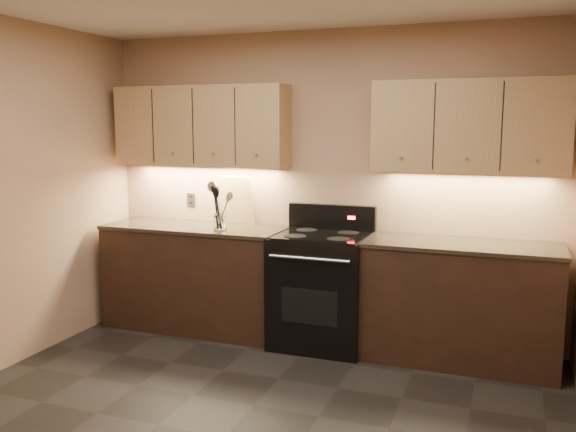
# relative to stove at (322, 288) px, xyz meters

# --- Properties ---
(wall_back) EXTENTS (4.00, 0.04, 2.60)m
(wall_back) POSITION_rel_stove_xyz_m (-0.08, 0.32, 0.82)
(wall_back) COLOR tan
(wall_back) RESTS_ON ground
(counter_left) EXTENTS (1.62, 0.62, 0.93)m
(counter_left) POSITION_rel_stove_xyz_m (-1.18, 0.02, -0.01)
(counter_left) COLOR black
(counter_left) RESTS_ON ground
(counter_right) EXTENTS (1.46, 0.62, 0.93)m
(counter_right) POSITION_rel_stove_xyz_m (1.10, 0.02, -0.01)
(counter_right) COLOR black
(counter_right) RESTS_ON ground
(stove) EXTENTS (0.76, 0.68, 1.14)m
(stove) POSITION_rel_stove_xyz_m (0.00, 0.00, 0.00)
(stove) COLOR black
(stove) RESTS_ON ground
(upper_cab_left) EXTENTS (1.60, 0.30, 0.70)m
(upper_cab_left) POSITION_rel_stove_xyz_m (-1.18, 0.17, 1.32)
(upper_cab_left) COLOR tan
(upper_cab_left) RESTS_ON wall_back
(upper_cab_right) EXTENTS (1.44, 0.30, 0.70)m
(upper_cab_right) POSITION_rel_stove_xyz_m (1.10, 0.17, 1.32)
(upper_cab_right) COLOR tan
(upper_cab_right) RESTS_ON wall_back
(outlet_plate) EXTENTS (0.08, 0.01, 0.12)m
(outlet_plate) POSITION_rel_stove_xyz_m (-1.38, 0.31, 0.64)
(outlet_plate) COLOR #B2B5BA
(outlet_plate) RESTS_ON wall_back
(utensil_crock) EXTENTS (0.12, 0.12, 0.14)m
(utensil_crock) POSITION_rel_stove_xyz_m (-0.88, -0.09, 0.51)
(utensil_crock) COLOR white
(utensil_crock) RESTS_ON counter_left
(cutting_board) EXTENTS (0.35, 0.15, 0.43)m
(cutting_board) POSITION_rel_stove_xyz_m (-0.89, 0.27, 0.66)
(cutting_board) COLOR tan
(cutting_board) RESTS_ON counter_left
(wooden_spoon) EXTENTS (0.18, 0.10, 0.32)m
(wooden_spoon) POSITION_rel_stove_xyz_m (-0.91, -0.09, 0.63)
(wooden_spoon) COLOR tan
(wooden_spoon) RESTS_ON utensil_crock
(black_spoon) EXTENTS (0.09, 0.11, 0.35)m
(black_spoon) POSITION_rel_stove_xyz_m (-0.88, -0.07, 0.64)
(black_spoon) COLOR black
(black_spoon) RESTS_ON utensil_crock
(black_turner) EXTENTS (0.18, 0.18, 0.39)m
(black_turner) POSITION_rel_stove_xyz_m (-0.88, -0.12, 0.66)
(black_turner) COLOR black
(black_turner) RESTS_ON utensil_crock
(steel_spatula) EXTENTS (0.18, 0.15, 0.38)m
(steel_spatula) POSITION_rel_stove_xyz_m (-0.86, -0.09, 0.65)
(steel_spatula) COLOR silver
(steel_spatula) RESTS_ON utensil_crock
(steel_skimmer) EXTENTS (0.23, 0.16, 0.41)m
(steel_skimmer) POSITION_rel_stove_xyz_m (-0.85, -0.10, 0.66)
(steel_skimmer) COLOR silver
(steel_skimmer) RESTS_ON utensil_crock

